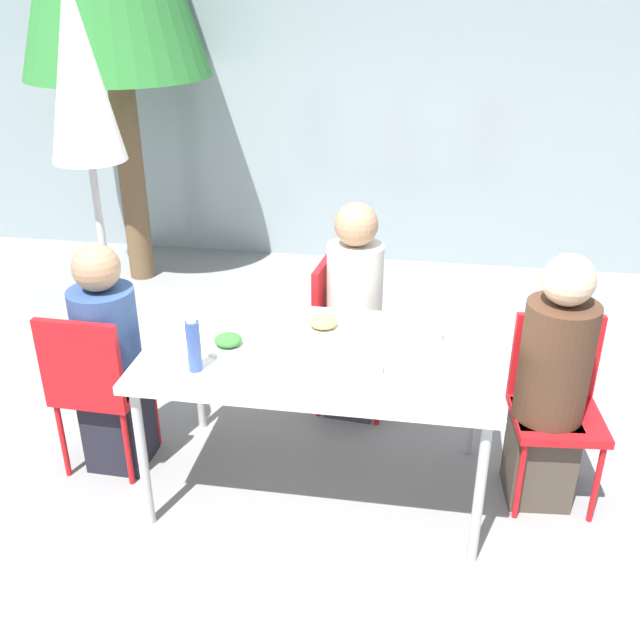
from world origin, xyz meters
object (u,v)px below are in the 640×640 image
object	(u,v)px
chair_left	(95,380)
bottle	(194,345)
salad_bowl	(361,366)
person_far	(354,315)
chair_far	(342,323)
drinking_cup	(434,331)
chair_right	(556,394)
person_left	(110,364)
person_right	(551,389)
closed_umbrella	(80,86)

from	to	relation	value
chair_left	bottle	xyz separation A→B (m)	(0.59, -0.21, 0.36)
salad_bowl	chair_left	bearing A→B (deg)	174.53
chair_left	person_far	bearing A→B (deg)	34.46
chair_left	chair_far	bearing A→B (deg)	38.23
chair_left	drinking_cup	bearing A→B (deg)	9.34
chair_right	person_far	size ratio (longest dim) A/B	0.71
chair_right	salad_bowl	size ratio (longest dim) A/B	4.97
person_left	salad_bowl	world-z (taller)	person_left
person_right	salad_bowl	xyz separation A→B (m)	(-0.83, -0.26, 0.19)
chair_left	person_far	xyz separation A→B (m)	(1.16, 0.75, 0.08)
chair_right	closed_umbrella	xyz separation A→B (m)	(-2.49, 0.67, 1.23)
chair_right	chair_far	distance (m)	1.23
person_left	person_right	world-z (taller)	person_right
chair_far	person_far	bearing A→B (deg)	57.98
person_left	drinking_cup	bearing A→B (deg)	6.71
chair_far	chair_left	bearing A→B (deg)	-47.45
person_left	closed_umbrella	xyz separation A→B (m)	(-0.37, 0.81, 1.18)
person_left	salad_bowl	distance (m)	1.28
person_right	salad_bowl	distance (m)	0.89
chair_right	drinking_cup	distance (m)	0.65
chair_far	chair_right	bearing A→B (deg)	67.72
chair_left	chair_far	distance (m)	1.36
chair_far	salad_bowl	size ratio (longest dim) A/B	4.97
chair_left	person_left	xyz separation A→B (m)	(0.05, 0.08, 0.05)
chair_left	chair_right	bearing A→B (deg)	7.63
person_right	person_far	distance (m)	1.14
chair_left	salad_bowl	size ratio (longest dim) A/B	4.97
chair_far	closed_umbrella	size ratio (longest dim) A/B	0.38
drinking_cup	person_left	bearing A→B (deg)	-175.03
bottle	closed_umbrella	bearing A→B (deg)	129.45
person_far	closed_umbrella	bearing A→B (deg)	-89.54
person_left	chair_far	world-z (taller)	person_left
person_right	salad_bowl	size ratio (longest dim) A/B	7.00
person_left	chair_right	world-z (taller)	person_left
chair_far	person_far	size ratio (longest dim) A/B	0.71
person_far	salad_bowl	bearing A→B (deg)	14.54
chair_far	salad_bowl	world-z (taller)	chair_far
chair_left	salad_bowl	xyz separation A→B (m)	(1.29, -0.12, 0.27)
chair_far	drinking_cup	xyz separation A→B (m)	(0.50, -0.59, 0.29)
chair_left	chair_far	xyz separation A→B (m)	(1.09, 0.81, 0.00)
salad_bowl	person_right	bearing A→B (deg)	17.57
chair_right	person_right	xyz separation A→B (m)	(-0.04, -0.08, 0.08)
salad_bowl	person_far	bearing A→B (deg)	98.48
closed_umbrella	chair_left	bearing A→B (deg)	-70.51
chair_far	closed_umbrella	bearing A→B (deg)	-87.48
person_right	bottle	xyz separation A→B (m)	(-1.53, -0.35, 0.28)
chair_left	drinking_cup	xyz separation A→B (m)	(1.59, 0.21, 0.29)
bottle	salad_bowl	distance (m)	0.71
chair_left	chair_right	world-z (taller)	same
chair_right	bottle	distance (m)	1.67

